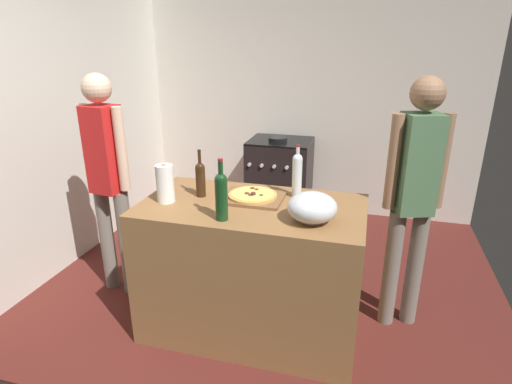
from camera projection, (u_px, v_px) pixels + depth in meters
name	position (u px, v px, depth m)	size (l,w,h in m)	color
ground_plane	(263.00, 265.00, 3.79)	(3.99, 3.49, 0.02)	#511E19
kitchen_wall_rear	(297.00, 98.00, 4.68)	(3.99, 0.10, 2.60)	silver
kitchen_wall_left	(78.00, 113.00, 3.77)	(0.10, 3.49, 2.60)	silver
counter	(252.00, 268.00, 2.82)	(1.44, 0.79, 0.94)	olive
cutting_board	(253.00, 198.00, 2.74)	(0.40, 0.32, 0.02)	brown
pizza	(253.00, 195.00, 2.74)	(0.32, 0.32, 0.03)	tan
mixing_bowl	(312.00, 207.00, 2.39)	(0.29, 0.29, 0.18)	#B2B2B7
paper_towel_roll	(165.00, 184.00, 2.67)	(0.11, 0.11, 0.25)	white
wine_bottle_clear	(221.00, 194.00, 2.39)	(0.07, 0.07, 0.37)	#143819
wine_bottle_dark	(297.00, 174.00, 2.74)	(0.07, 0.07, 0.36)	silver
wine_bottle_amber	(200.00, 178.00, 2.76)	(0.06, 0.06, 0.32)	#331E0F
stove	(280.00, 179.00, 4.64)	(0.67, 0.58, 0.94)	black
person_in_stripes	(108.00, 173.00, 3.09)	(0.38, 0.23, 1.72)	slate
person_in_red	(414.00, 190.00, 2.69)	(0.38, 0.26, 1.74)	slate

